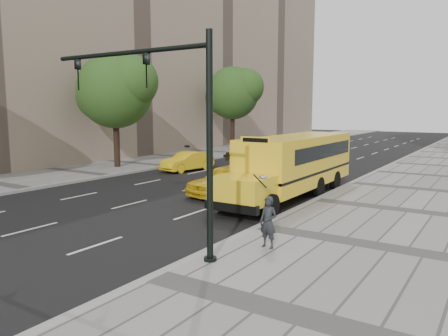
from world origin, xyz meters
The scene contains 11 objects.
ground centered at (0.00, 0.00, 0.00)m, with size 140.00×140.00×0.00m, color black.
sidewalk_far centered at (-11.00, 0.00, 0.07)m, with size 6.00×140.00×0.15m, color gray.
curb_museum centered at (6.00, 0.00, 0.07)m, with size 0.30×140.00×0.15m, color gray.
curb_far centered at (-8.00, 0.00, 0.07)m, with size 0.30×140.00×0.15m, color gray.
tree_b centered at (-10.40, 3.25, 5.70)m, with size 6.08×5.41×8.35m.
tree_c centered at (-10.40, 19.27, 6.00)m, with size 6.01×5.34×8.62m.
school_bus centered at (4.50, 1.04, 1.76)m, with size 2.96×11.56×3.19m.
taxi_near centered at (1.56, -0.73, 0.77)m, with size 1.82×4.53×1.54m, color yellow.
taxi_far centered at (-5.49, 5.13, 0.67)m, with size 1.42×4.08×1.34m, color yellow.
pedestrian centered at (7.43, -7.61, 0.94)m, with size 0.58×0.38×1.58m, color #212427.
traffic_signal centered at (5.19, -9.50, 4.09)m, with size 6.18×0.36×6.40m.
Camera 1 is at (13.28, -19.12, 4.34)m, focal length 35.00 mm.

